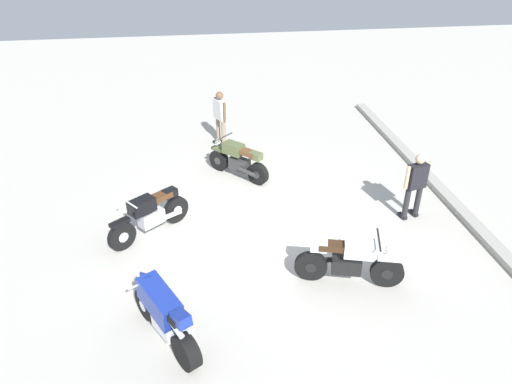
{
  "coord_description": "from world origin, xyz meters",
  "views": [
    {
      "loc": [
        9.16,
        -1.66,
        6.29
      ],
      "look_at": [
        -0.17,
        -0.3,
        0.75
      ],
      "focal_mm": 33.69,
      "sensor_mm": 36.0,
      "label": 1
    }
  ],
  "objects_px": {
    "motorcycle_olive_vintage": "(238,161)",
    "person_in_black_shirt": "(416,183)",
    "motorcycle_silver_cruiser": "(349,261)",
    "person_in_white_shirt": "(220,115)",
    "motorcycle_black_cruiser": "(150,215)",
    "motorcycle_blue_sportbike": "(164,313)"
  },
  "relations": [
    {
      "from": "motorcycle_olive_vintage",
      "to": "person_in_black_shirt",
      "type": "relative_size",
      "value": 0.91
    },
    {
      "from": "motorcycle_silver_cruiser",
      "to": "person_in_white_shirt",
      "type": "bearing_deg",
      "value": 121.54
    },
    {
      "from": "motorcycle_black_cruiser",
      "to": "person_in_black_shirt",
      "type": "xyz_separation_m",
      "value": [
        0.18,
        6.02,
        0.42
      ]
    },
    {
      "from": "motorcycle_olive_vintage",
      "to": "person_in_white_shirt",
      "type": "relative_size",
      "value": 0.89
    },
    {
      "from": "motorcycle_blue_sportbike",
      "to": "person_in_white_shirt",
      "type": "xyz_separation_m",
      "value": [
        -7.77,
        1.57,
        0.36
      ]
    },
    {
      "from": "motorcycle_blue_sportbike",
      "to": "person_in_white_shirt",
      "type": "height_order",
      "value": "person_in_white_shirt"
    },
    {
      "from": "motorcycle_black_cruiser",
      "to": "motorcycle_blue_sportbike",
      "type": "height_order",
      "value": "motorcycle_blue_sportbike"
    },
    {
      "from": "person_in_white_shirt",
      "to": "motorcycle_olive_vintage",
      "type": "bearing_deg",
      "value": 72.47
    },
    {
      "from": "motorcycle_silver_cruiser",
      "to": "person_in_black_shirt",
      "type": "bearing_deg",
      "value": 58.61
    },
    {
      "from": "motorcycle_black_cruiser",
      "to": "person_in_black_shirt",
      "type": "relative_size",
      "value": 1.04
    },
    {
      "from": "person_in_white_shirt",
      "to": "person_in_black_shirt",
      "type": "height_order",
      "value": "person_in_white_shirt"
    },
    {
      "from": "person_in_black_shirt",
      "to": "motorcycle_silver_cruiser",
      "type": "bearing_deg",
      "value": 118.12
    },
    {
      "from": "person_in_white_shirt",
      "to": "person_in_black_shirt",
      "type": "bearing_deg",
      "value": 105.26
    },
    {
      "from": "motorcycle_silver_cruiser",
      "to": "motorcycle_blue_sportbike",
      "type": "bearing_deg",
      "value": -148.45
    },
    {
      "from": "motorcycle_black_cruiser",
      "to": "person_in_black_shirt",
      "type": "height_order",
      "value": "person_in_black_shirt"
    },
    {
      "from": "motorcycle_olive_vintage",
      "to": "person_in_white_shirt",
      "type": "xyz_separation_m",
      "value": [
        -2.21,
        -0.29,
        0.47
      ]
    },
    {
      "from": "motorcycle_blue_sportbike",
      "to": "motorcycle_olive_vintage",
      "type": "height_order",
      "value": "motorcycle_blue_sportbike"
    },
    {
      "from": "motorcycle_olive_vintage",
      "to": "person_in_white_shirt",
      "type": "distance_m",
      "value": 2.28
    },
    {
      "from": "motorcycle_black_cruiser",
      "to": "motorcycle_blue_sportbike",
      "type": "bearing_deg",
      "value": 58.34
    },
    {
      "from": "motorcycle_black_cruiser",
      "to": "motorcycle_silver_cruiser",
      "type": "bearing_deg",
      "value": 111.95
    },
    {
      "from": "motorcycle_olive_vintage",
      "to": "motorcycle_silver_cruiser",
      "type": "bearing_deg",
      "value": 154.6
    },
    {
      "from": "motorcycle_black_cruiser",
      "to": "person_in_white_shirt",
      "type": "relative_size",
      "value": 1.02
    }
  ]
}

